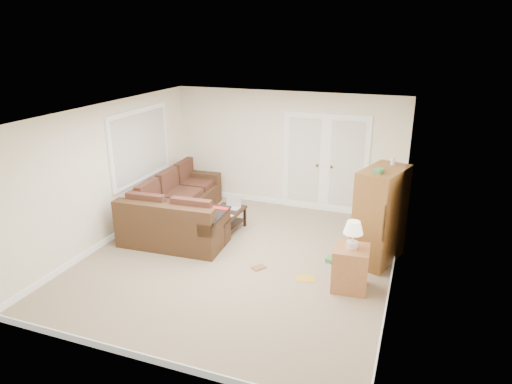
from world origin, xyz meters
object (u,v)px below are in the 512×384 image
at_px(tv_armoire, 380,215).
at_px(sectional_sofa, 177,211).
at_px(coffee_table, 224,222).
at_px(side_cabinet, 351,265).

bearing_deg(tv_armoire, sectional_sofa, -162.66).
relative_size(coffee_table, tv_armoire, 0.62).
height_order(sectional_sofa, tv_armoire, tv_armoire).
bearing_deg(tv_armoire, coffee_table, -163.97).
distance_m(coffee_table, tv_armoire, 2.89).
bearing_deg(sectional_sofa, tv_armoire, -3.19).
xyz_separation_m(coffee_table, side_cabinet, (2.55, -1.14, 0.16)).
relative_size(coffee_table, side_cabinet, 0.98).
distance_m(sectional_sofa, coffee_table, 1.00).
height_order(sectional_sofa, side_cabinet, side_cabinet).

